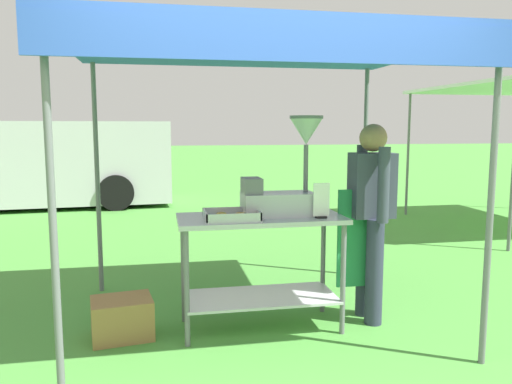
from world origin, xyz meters
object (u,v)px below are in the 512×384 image
object	(u,v)px
donut_cart	(261,248)
van_silver	(24,163)
stall_canopy	(259,53)
menu_sign	(321,203)
supply_crate	(122,318)
donut_tray	(231,217)
vendor	(370,212)
donut_fryer	(285,180)

from	to	relation	value
donut_cart	van_silver	xyz separation A→B (m)	(-3.41, 6.91, 0.23)
stall_canopy	menu_sign	world-z (taller)	stall_canopy
stall_canopy	supply_crate	distance (m)	2.26
donut_tray	supply_crate	distance (m)	1.13
donut_cart	supply_crate	world-z (taller)	donut_cart
vendor	stall_canopy	bearing A→B (deg)	174.03
donut_fryer	supply_crate	size ratio (longest dim) A/B	1.58
stall_canopy	supply_crate	bearing A→B (deg)	-175.01
van_silver	donut_tray	bearing A→B (deg)	-65.73
donut_cart	donut_fryer	distance (m)	0.56
vendor	supply_crate	bearing A→B (deg)	179.96
van_silver	menu_sign	bearing A→B (deg)	-61.45
donut_cart	van_silver	world-z (taller)	van_silver
donut_fryer	supply_crate	bearing A→B (deg)	-179.87
donut_cart	donut_fryer	size ratio (longest dim) A/B	1.66
vendor	van_silver	world-z (taller)	van_silver
donut_cart	supply_crate	bearing A→B (deg)	179.74
stall_canopy	menu_sign	bearing A→B (deg)	-30.64
donut_cart	menu_sign	xyz separation A→B (m)	(0.44, -0.16, 0.37)
donut_cart	supply_crate	size ratio (longest dim) A/B	2.61
stall_canopy	donut_fryer	size ratio (longest dim) A/B	3.74
donut_cart	donut_fryer	xyz separation A→B (m)	(0.19, 0.01, 0.53)
donut_tray	donut_fryer	xyz separation A→B (m)	(0.44, 0.11, 0.25)
vendor	supply_crate	size ratio (longest dim) A/B	3.27
vendor	van_silver	distance (m)	8.14
supply_crate	van_silver	distance (m)	7.33
stall_canopy	van_silver	size ratio (longest dim) A/B	0.51
stall_canopy	vendor	distance (m)	1.54
donut_cart	van_silver	distance (m)	7.71
donut_cart	van_silver	bearing A→B (deg)	116.27
donut_cart	donut_tray	size ratio (longest dim) A/B	3.17
donut_tray	van_silver	size ratio (longest dim) A/B	0.07
donut_fryer	van_silver	world-z (taller)	van_silver
menu_sign	donut_tray	bearing A→B (deg)	175.50
donut_cart	donut_fryer	world-z (taller)	donut_fryer
vendor	donut_fryer	bearing A→B (deg)	179.65
van_silver	vendor	bearing A→B (deg)	-58.00
donut_fryer	supply_crate	world-z (taller)	donut_fryer
stall_canopy	donut_fryer	distance (m)	0.99
supply_crate	donut_tray	bearing A→B (deg)	-7.69
donut_fryer	vendor	bearing A→B (deg)	-0.35
donut_tray	van_silver	xyz separation A→B (m)	(-3.16, 7.02, -0.04)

